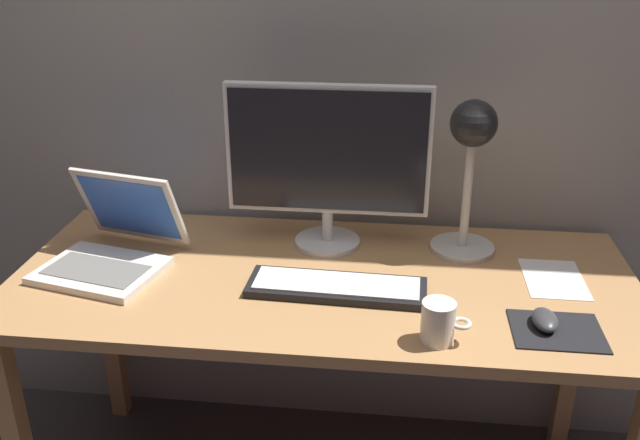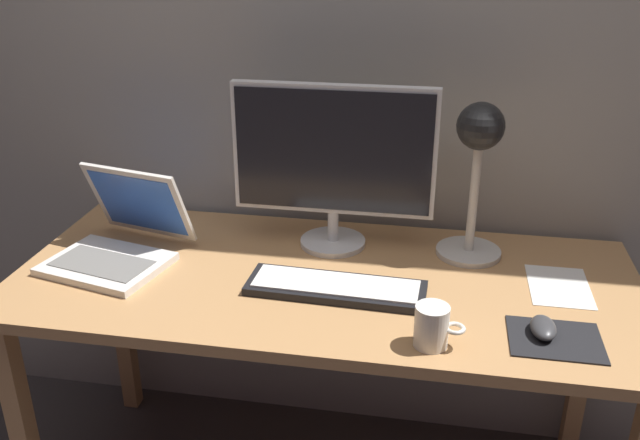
# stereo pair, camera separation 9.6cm
# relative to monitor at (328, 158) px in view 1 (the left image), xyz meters

# --- Properties ---
(back_wall) EXTENTS (4.80, 0.06, 2.60)m
(back_wall) POSITION_rel_monitor_xyz_m (0.01, 0.21, 0.30)
(back_wall) COLOR #9E998E
(back_wall) RESTS_ON ground
(desk) EXTENTS (1.60, 0.70, 0.74)m
(desk) POSITION_rel_monitor_xyz_m (0.01, -0.19, -0.34)
(desk) COLOR tan
(desk) RESTS_ON ground
(monitor) EXTENTS (0.55, 0.18, 0.46)m
(monitor) POSITION_rel_monitor_xyz_m (0.00, 0.00, 0.00)
(monitor) COLOR silver
(monitor) RESTS_ON desk
(keyboard_main) EXTENTS (0.45, 0.16, 0.03)m
(keyboard_main) POSITION_rel_monitor_xyz_m (0.05, -0.26, -0.24)
(keyboard_main) COLOR black
(keyboard_main) RESTS_ON desk
(laptop) EXTENTS (0.36, 0.38, 0.24)m
(laptop) POSITION_rel_monitor_xyz_m (-0.55, -0.17, -0.19)
(laptop) COLOR silver
(laptop) RESTS_ON desk
(desk_lamp) EXTENTS (0.18, 0.18, 0.42)m
(desk_lamp) POSITION_rel_monitor_xyz_m (0.38, 0.01, 0.03)
(desk_lamp) COLOR beige
(desk_lamp) RESTS_ON desk
(mousepad) EXTENTS (0.20, 0.16, 0.00)m
(mousepad) POSITION_rel_monitor_xyz_m (0.55, -0.39, -0.26)
(mousepad) COLOR black
(mousepad) RESTS_ON desk
(mouse) EXTENTS (0.06, 0.10, 0.03)m
(mouse) POSITION_rel_monitor_xyz_m (0.53, -0.37, -0.24)
(mouse) COLOR #38383A
(mouse) RESTS_ON mousepad
(coffee_mug) EXTENTS (0.11, 0.07, 0.10)m
(coffee_mug) POSITION_rel_monitor_xyz_m (0.29, -0.45, -0.21)
(coffee_mug) COLOR white
(coffee_mug) RESTS_ON desk
(paper_sheet_near_mouse) EXTENTS (0.15, 0.21, 0.00)m
(paper_sheet_near_mouse) POSITION_rel_monitor_xyz_m (0.60, -0.14, -0.26)
(paper_sheet_near_mouse) COLOR white
(paper_sheet_near_mouse) RESTS_ON desk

